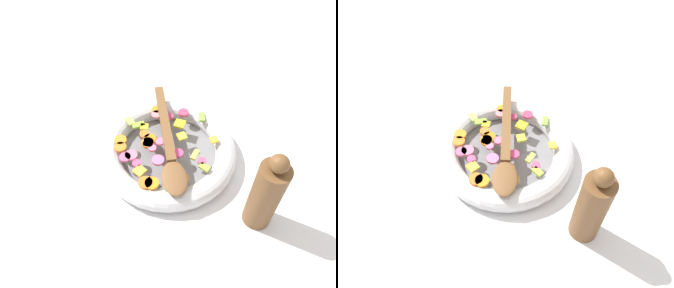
# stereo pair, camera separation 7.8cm
# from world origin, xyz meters

# --- Properties ---
(ground_plane) EXTENTS (4.00, 4.00, 0.00)m
(ground_plane) POSITION_xyz_m (0.00, 0.00, 0.00)
(ground_plane) COLOR silver
(skillet) EXTENTS (0.33, 0.33, 0.05)m
(skillet) POSITION_xyz_m (0.00, 0.00, 0.02)
(skillet) COLOR slate
(skillet) RESTS_ON ground_plane
(chopped_vegetables) EXTENTS (0.25, 0.25, 0.01)m
(chopped_vegetables) POSITION_xyz_m (-0.03, 0.00, 0.05)
(chopped_vegetables) COLOR orange
(chopped_vegetables) RESTS_ON skillet
(wooden_spoon) EXTENTS (0.13, 0.34, 0.01)m
(wooden_spoon) POSITION_xyz_m (-0.01, -0.02, 0.06)
(wooden_spoon) COLOR brown
(wooden_spoon) RESTS_ON chopped_vegetables
(pepper_mill) EXTENTS (0.06, 0.06, 0.22)m
(pepper_mill) POSITION_xyz_m (0.11, -0.23, 0.10)
(pepper_mill) COLOR brown
(pepper_mill) RESTS_ON ground_plane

